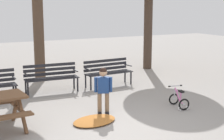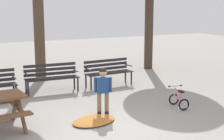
% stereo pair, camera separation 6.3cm
% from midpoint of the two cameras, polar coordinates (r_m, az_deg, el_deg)
% --- Properties ---
extents(ground, '(36.00, 36.00, 0.00)m').
position_cam_midpoint_polar(ground, '(7.41, 0.90, -9.83)').
color(ground, gray).
extents(park_bench_left, '(1.62, 0.55, 0.85)m').
position_cam_midpoint_polar(park_bench_left, '(10.45, -9.93, -0.90)').
color(park_bench_left, '#232328').
rests_on(park_bench_left, ground).
extents(park_bench_right, '(1.63, 0.56, 0.85)m').
position_cam_midpoint_polar(park_bench_right, '(11.10, -0.52, -0.04)').
color(park_bench_right, '#232328').
rests_on(park_bench_right, ground).
extents(child_standing, '(0.40, 0.26, 1.14)m').
position_cam_midpoint_polar(child_standing, '(8.23, -1.31, -2.78)').
color(child_standing, '#7F664C').
rests_on(child_standing, ground).
extents(kids_bicycle, '(0.43, 0.60, 0.54)m').
position_cam_midpoint_polar(kids_bicycle, '(8.99, 11.31, -4.94)').
color(kids_bicycle, black).
rests_on(kids_bicycle, ground).
extents(leaf_pile, '(1.24, 1.03, 0.07)m').
position_cam_midpoint_polar(leaf_pile, '(7.83, -2.81, -8.43)').
color(leaf_pile, '#B26B2D').
rests_on(leaf_pile, ground).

